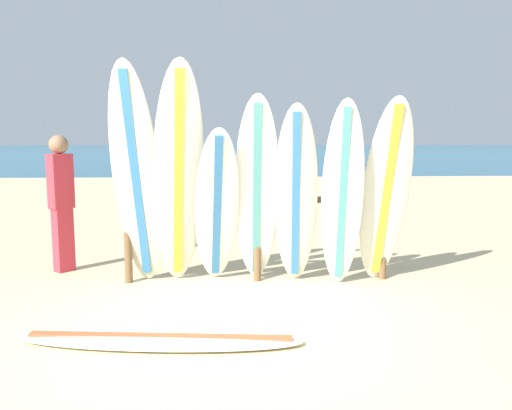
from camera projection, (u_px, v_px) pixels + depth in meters
name	position (u px, v px, depth m)	size (l,w,h in m)	color
ground_plane	(219.00, 343.00, 4.39)	(120.00, 120.00, 0.00)	beige
ocean_water	(228.00, 151.00, 61.80)	(120.00, 80.00, 0.01)	#196B93
surfboard_rack	(257.00, 220.00, 6.18)	(3.19, 0.09, 1.14)	brown
surfboard_leaning_far_left	(137.00, 178.00, 5.79)	(0.64, 0.90, 2.55)	beige
surfboard_leaning_left	(179.00, 178.00, 5.78)	(0.73, 1.04, 2.55)	silver
surfboard_leaning_center_left	(217.00, 209.00, 5.87)	(0.59, 0.98, 1.85)	white
surfboard_leaning_center	(257.00, 193.00, 5.87)	(0.54, 0.95, 2.20)	white
surfboard_leaning_center_right	(296.00, 198.00, 5.84)	(0.58, 0.88, 2.10)	beige
surfboard_leaning_right	(343.00, 196.00, 5.80)	(0.53, 0.63, 2.16)	white
surfboard_leaning_far_right	(386.00, 193.00, 5.96)	(0.62, 0.72, 2.19)	white
surfboard_lying_on_sand	(160.00, 339.00, 4.38)	(2.47, 0.74, 0.08)	white
beachgoer_standing	(61.00, 197.00, 6.60)	(0.32, 0.33, 1.76)	#D8333F
small_boat_offshore	(353.00, 161.00, 31.31)	(1.13, 2.27, 0.71)	#333842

